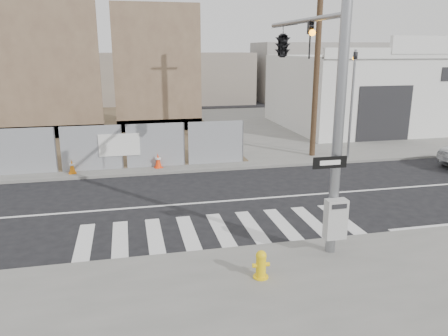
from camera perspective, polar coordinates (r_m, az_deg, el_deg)
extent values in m
plane|color=black|center=(15.76, -2.38, -4.53)|extent=(100.00, 100.00, 0.00)
cube|color=slate|center=(29.20, -7.34, 4.73)|extent=(50.00, 20.00, 0.12)
cylinder|color=gray|center=(11.18, 14.78, 5.94)|extent=(0.26, 0.26, 7.00)
cylinder|color=gray|center=(13.43, 10.25, 18.39)|extent=(0.14, 5.20, 0.14)
cube|color=#B2B2AF|center=(11.57, 14.36, -6.48)|extent=(0.55, 0.30, 1.05)
cube|color=black|center=(11.13, 13.66, 0.71)|extent=(0.90, 0.03, 0.30)
cube|color=silver|center=(11.11, 13.71, 0.68)|extent=(0.55, 0.01, 0.12)
imported|color=black|center=(12.86, 11.20, 16.04)|extent=(0.16, 0.20, 1.00)
imported|color=black|center=(14.91, 7.70, 16.04)|extent=(0.53, 2.48, 1.00)
cylinder|color=gray|center=(22.09, 16.31, 7.86)|extent=(0.12, 0.12, 5.20)
imported|color=black|center=(21.94, 16.81, 14.34)|extent=(0.16, 0.20, 1.00)
cube|color=brown|center=(27.97, -22.15, 11.68)|extent=(6.00, 0.50, 8.00)
cube|color=brown|center=(28.75, -21.31, 4.58)|extent=(6.00, 1.30, 0.80)
cube|color=brown|center=(28.70, -8.64, 12.67)|extent=(5.50, 0.50, 8.00)
cube|color=brown|center=(29.47, -8.42, 5.70)|extent=(5.50, 1.30, 0.80)
cube|color=silver|center=(32.33, 18.58, 9.49)|extent=(12.00, 10.00, 4.80)
cube|color=silver|center=(28.05, 24.38, 13.52)|extent=(12.00, 0.30, 0.60)
cube|color=silver|center=(28.01, 24.54, 14.43)|extent=(4.00, 0.30, 1.00)
cube|color=black|center=(27.14, 20.21, 6.68)|extent=(3.40, 0.06, 3.20)
cylinder|color=#4B3623|center=(22.07, 12.11, 14.38)|extent=(0.28, 0.28, 10.00)
cylinder|color=yellow|center=(10.66, 4.81, -13.96)|extent=(0.41, 0.41, 0.04)
cylinder|color=yellow|center=(10.54, 4.84, -12.76)|extent=(0.27, 0.27, 0.55)
sphere|color=yellow|center=(10.41, 4.88, -11.34)|extent=(0.25, 0.25, 0.25)
cylinder|color=yellow|center=(10.48, 4.07, -12.59)|extent=(0.14, 0.12, 0.10)
cylinder|color=yellow|center=(10.56, 5.62, -12.40)|extent=(0.14, 0.12, 0.10)
cube|color=orange|center=(20.06, -19.16, -0.63)|extent=(0.37, 0.37, 0.03)
cone|color=orange|center=(19.99, -19.24, 0.20)|extent=(0.33, 0.33, 0.63)
cylinder|color=silver|center=(19.96, -19.26, 0.45)|extent=(0.24, 0.24, 0.07)
cube|color=#FF3B0D|center=(20.09, -8.57, 0.09)|extent=(0.43, 0.43, 0.03)
cone|color=#FF3B0D|center=(20.01, -8.61, 0.98)|extent=(0.38, 0.38, 0.67)
cylinder|color=silver|center=(19.99, -8.62, 1.25)|extent=(0.26, 0.26, 0.08)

